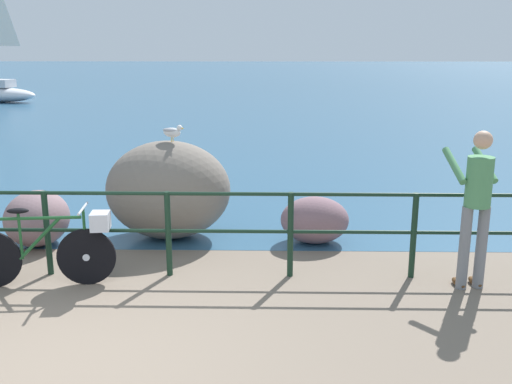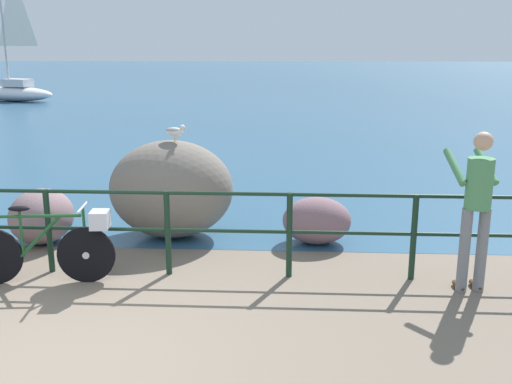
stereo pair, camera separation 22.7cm
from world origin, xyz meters
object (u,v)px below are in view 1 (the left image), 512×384
object	(u,v)px
bicycle	(52,247)
seagull	(172,131)
breakwater_boulder_main	(168,190)
breakwater_boulder_left	(37,218)
person_at_railing	(476,202)
breakwater_boulder_right	(315,220)

from	to	relation	value
bicycle	seagull	world-z (taller)	seagull
breakwater_boulder_main	seagull	world-z (taller)	seagull
breakwater_boulder_left	person_at_railing	bearing A→B (deg)	-13.82
breakwater_boulder_main	breakwater_boulder_right	bearing A→B (deg)	-5.61
bicycle	breakwater_boulder_main	world-z (taller)	breakwater_boulder_main
bicycle	breakwater_boulder_main	xyz separation A→B (m)	(1.02, 1.76, 0.22)
bicycle	breakwater_boulder_right	bearing A→B (deg)	20.81
breakwater_boulder_right	breakwater_boulder_main	bearing A→B (deg)	174.39
person_at_railing	seagull	distance (m)	3.98
breakwater_boulder_right	breakwater_boulder_left	bearing A→B (deg)	-177.38
person_at_railing	breakwater_boulder_main	bearing A→B (deg)	56.08
seagull	person_at_railing	bearing A→B (deg)	-3.01
bicycle	seagull	distance (m)	2.30
bicycle	person_at_railing	distance (m)	4.72
person_at_railing	breakwater_boulder_main	distance (m)	4.06
bicycle	breakwater_boulder_left	distance (m)	1.56
breakwater_boulder_left	breakwater_boulder_right	xyz separation A→B (m)	(3.78, 0.17, -0.05)
breakwater_boulder_main	person_at_railing	bearing A→B (deg)	-24.90
breakwater_boulder_main	seagull	bearing A→B (deg)	-23.05
bicycle	breakwater_boulder_left	size ratio (longest dim) A/B	1.69
person_at_railing	breakwater_boulder_main	size ratio (longest dim) A/B	1.02
person_at_railing	breakwater_boulder_right	size ratio (longest dim) A/B	1.90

